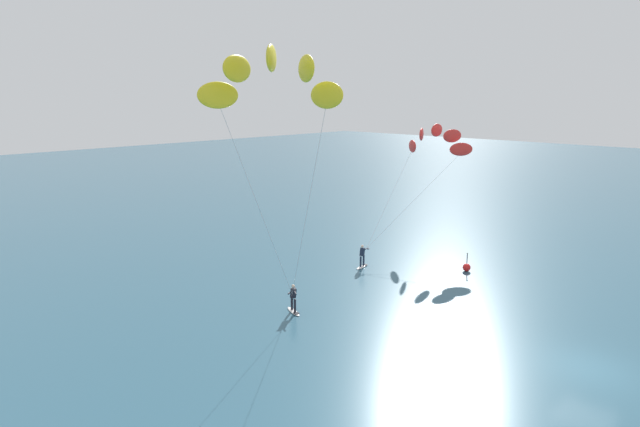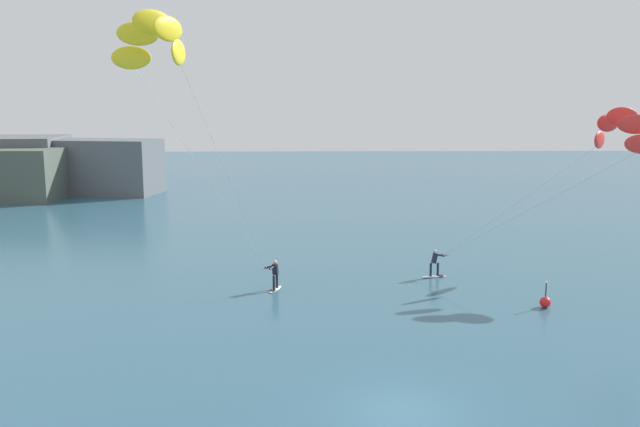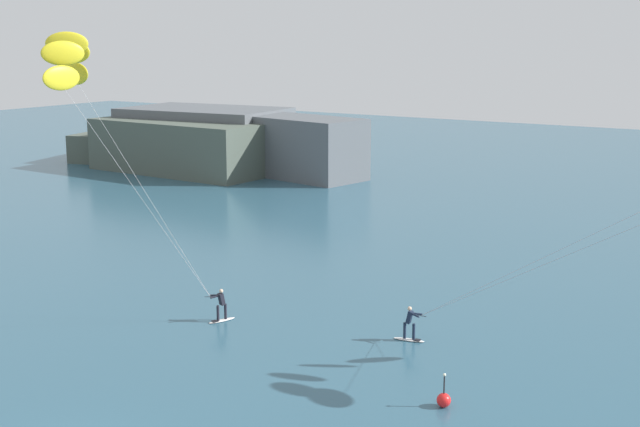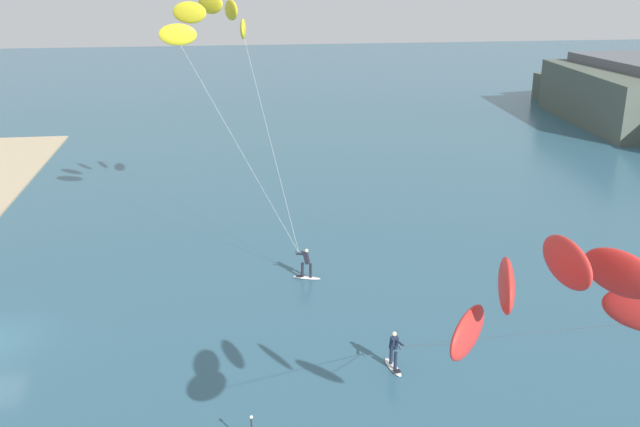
# 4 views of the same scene
# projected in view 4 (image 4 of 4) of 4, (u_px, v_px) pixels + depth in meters

# --- Properties ---
(kitesurfer_nearshore) EXTENTS (8.05, 7.85, 14.30)m
(kitesurfer_nearshore) POSITION_uv_depth(u_px,v_px,m) (215.00, 27.00, 37.51)
(kitesurfer_nearshore) COLOR white
(kitesurfer_nearshore) RESTS_ON ground
(kitesurfer_mid_water) EXTENTS (12.92, 6.15, 9.92)m
(kitesurfer_mid_water) POSITION_uv_depth(u_px,v_px,m) (552.00, 297.00, 16.66)
(kitesurfer_mid_water) COLOR white
(kitesurfer_mid_water) RESTS_ON ground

